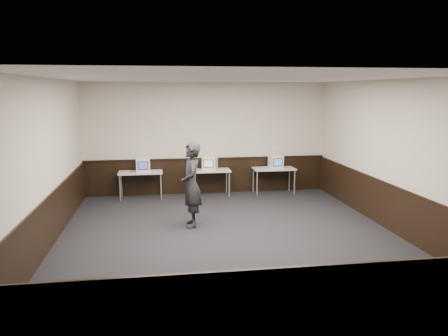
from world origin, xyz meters
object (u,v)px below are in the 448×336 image
at_px(emac_center, 210,163).
at_px(desk_center, 209,172).
at_px(desk_right, 274,170).
at_px(person, 191,185).
at_px(emac_right, 276,162).
at_px(desk_left, 141,174).
at_px(emac_left, 143,165).

bearing_deg(emac_center, desk_center, 155.90).
distance_m(desk_right, emac_center, 1.89).
bearing_deg(desk_right, person, -133.41).
relative_size(emac_center, person, 0.27).
relative_size(emac_center, emac_right, 1.24).
distance_m(desk_left, person, 3.01).
bearing_deg(emac_right, emac_center, 178.29).
height_order(desk_center, desk_right, same).
height_order(desk_left, emac_right, emac_right).
bearing_deg(emac_center, desk_right, 20.39).
distance_m(emac_center, person, 2.82).
relative_size(emac_left, person, 0.23).
bearing_deg(desk_left, desk_right, 0.00).
xyz_separation_m(desk_left, emac_left, (0.07, -0.03, 0.26)).
bearing_deg(desk_right, emac_right, -30.50).
bearing_deg(person, emac_right, 135.82).
bearing_deg(desk_right, emac_left, -179.53).
bearing_deg(emac_left, desk_center, -1.86).
distance_m(desk_left, desk_center, 1.90).
relative_size(desk_center, emac_right, 2.93).
distance_m(desk_center, emac_right, 1.96).
distance_m(emac_right, person, 3.80).
relative_size(desk_right, emac_center, 2.37).
relative_size(desk_right, emac_left, 2.84).
distance_m(emac_center, emac_right, 1.91).
xyz_separation_m(desk_left, desk_center, (1.90, 0.00, 0.00)).
distance_m(desk_center, person, 2.85).
distance_m(desk_left, desk_right, 3.80).
height_order(desk_left, desk_right, same).
xyz_separation_m(emac_center, person, (-0.73, -2.72, -0.01)).
height_order(emac_left, emac_center, emac_center).
bearing_deg(emac_left, desk_right, -2.35).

